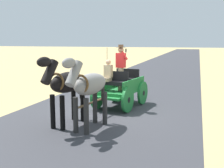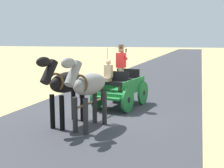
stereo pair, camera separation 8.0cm
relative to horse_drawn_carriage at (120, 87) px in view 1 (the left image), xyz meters
name	(u,v)px [view 1 (the left image)]	position (x,y,z in m)	size (l,w,h in m)	color
ground_plane	(109,111)	(0.21, 0.85, -0.82)	(200.00, 200.00, 0.00)	tan
road_surface	(109,111)	(0.21, 0.85, -0.81)	(6.75, 160.00, 0.01)	#38383D
horse_drawn_carriage	(120,87)	(0.00, 0.00, 0.00)	(1.81, 4.51, 2.50)	#1E7233
horse_near_side	(89,86)	(0.11, 3.06, 0.51)	(0.83, 2.15, 2.21)	gray
horse_off_side	(66,84)	(0.93, 2.91, 0.51)	(0.82, 2.15, 2.21)	black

